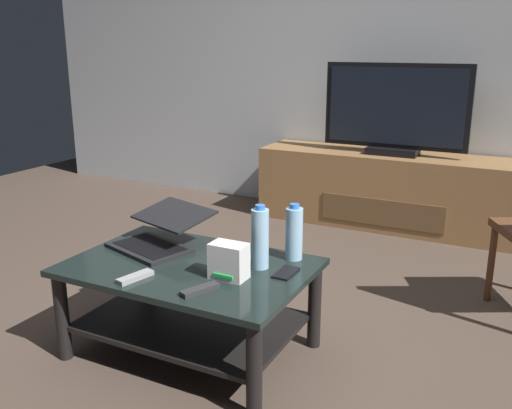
% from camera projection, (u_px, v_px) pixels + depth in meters
% --- Properties ---
extents(ground_plane, '(7.68, 7.68, 0.00)m').
position_uv_depth(ground_plane, '(224.00, 347.00, 2.58)').
color(ground_plane, '#4C3D33').
extents(back_wall, '(6.40, 0.12, 2.80)m').
position_uv_depth(back_wall, '(383.00, 35.00, 4.30)').
color(back_wall, silver).
rests_on(back_wall, ground).
extents(coffee_table, '(1.03, 0.69, 0.42)m').
position_uv_depth(coffee_table, '(190.00, 292.00, 2.47)').
color(coffee_table, black).
rests_on(coffee_table, ground).
extents(media_cabinet, '(1.98, 0.49, 0.55)m').
position_uv_depth(media_cabinet, '(391.00, 190.00, 4.24)').
color(media_cabinet, olive).
rests_on(media_cabinet, ground).
extents(television, '(1.04, 0.20, 0.65)m').
position_uv_depth(television, '(395.00, 111.00, 4.06)').
color(television, black).
rests_on(television, media_cabinet).
extents(laptop, '(0.47, 0.48, 0.17)m').
position_uv_depth(laptop, '(159.00, 234.00, 2.63)').
color(laptop, black).
rests_on(laptop, coffee_table).
extents(router_box, '(0.15, 0.10, 0.15)m').
position_uv_depth(router_box, '(229.00, 261.00, 2.27)').
color(router_box, white).
rests_on(router_box, coffee_table).
extents(water_bottle_near, '(0.07, 0.07, 0.28)m').
position_uv_depth(water_bottle_near, '(260.00, 238.00, 2.37)').
color(water_bottle_near, '#99C6E5').
rests_on(water_bottle_near, coffee_table).
extents(water_bottle_far, '(0.08, 0.08, 0.25)m').
position_uv_depth(water_bottle_far, '(294.00, 233.00, 2.47)').
color(water_bottle_far, '#99C6E5').
rests_on(water_bottle_far, coffee_table).
extents(cell_phone, '(0.07, 0.14, 0.01)m').
position_uv_depth(cell_phone, '(286.00, 273.00, 2.33)').
color(cell_phone, black).
rests_on(cell_phone, coffee_table).
extents(tv_remote, '(0.08, 0.17, 0.02)m').
position_uv_depth(tv_remote, '(135.00, 277.00, 2.28)').
color(tv_remote, '#99999E').
rests_on(tv_remote, coffee_table).
extents(soundbar_remote, '(0.10, 0.16, 0.02)m').
position_uv_depth(soundbar_remote, '(200.00, 290.00, 2.16)').
color(soundbar_remote, '#2D2D30').
rests_on(soundbar_remote, coffee_table).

